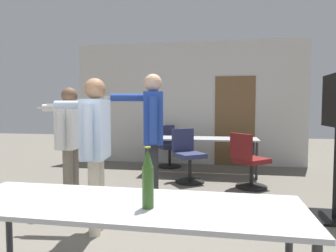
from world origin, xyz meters
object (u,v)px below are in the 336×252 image
at_px(person_left_plaid, 69,135).
at_px(office_chair_near_pushed, 168,147).
at_px(drink_cup, 174,135).
at_px(person_far_watching, 152,127).
at_px(office_chair_side_rolled, 188,157).
at_px(office_chair_mid_tucked, 248,163).
at_px(person_right_polo, 94,140).
at_px(beer_bottle, 148,179).

height_order(person_left_plaid, office_chair_near_pushed, person_left_plaid).
bearing_deg(drink_cup, person_far_watching, -89.89).
relative_size(office_chair_side_rolled, office_chair_mid_tucked, 1.03).
xyz_separation_m(person_far_watching, office_chair_near_pushed, (-0.26, 2.76, -0.65)).
relative_size(person_right_polo, office_chair_near_pushed, 1.79).
height_order(person_right_polo, office_chair_near_pushed, person_right_polo).
bearing_deg(person_left_plaid, person_right_polo, -142.03).
bearing_deg(person_right_polo, drink_cup, -14.68).
height_order(person_right_polo, office_chair_mid_tucked, person_right_polo).
bearing_deg(beer_bottle, drink_cup, 96.50).
bearing_deg(person_far_watching, office_chair_near_pushed, -8.18).
distance_m(person_left_plaid, person_right_polo, 1.10).
xyz_separation_m(person_left_plaid, drink_cup, (1.14, 2.09, -0.19)).
bearing_deg(person_far_watching, drink_cup, -13.48).
bearing_deg(office_chair_near_pushed, person_right_polo, 55.45).
distance_m(beer_bottle, drink_cup, 4.16).
xyz_separation_m(person_right_polo, drink_cup, (0.42, 2.91, -0.22)).
xyz_separation_m(office_chair_near_pushed, office_chair_mid_tucked, (1.63, -1.58, -0.00)).
height_order(person_right_polo, drink_cup, person_right_polo).
relative_size(office_chair_side_rolled, drink_cup, 10.22).
relative_size(person_far_watching, beer_bottle, 4.72).
bearing_deg(office_chair_side_rolled, person_left_plaid, 10.14).
distance_m(person_left_plaid, person_far_watching, 1.16).
xyz_separation_m(office_chair_side_rolled, beer_bottle, (0.14, -3.59, 0.46)).
distance_m(office_chair_side_rolled, beer_bottle, 3.62).
relative_size(person_far_watching, office_chair_near_pushed, 1.94).
distance_m(office_chair_near_pushed, office_chair_mid_tucked, 2.27).
relative_size(person_left_plaid, person_far_watching, 0.90).
bearing_deg(person_right_polo, office_chair_mid_tucked, -47.17).
bearing_deg(beer_bottle, person_far_watching, 102.39).
height_order(office_chair_side_rolled, beer_bottle, beer_bottle).
bearing_deg(office_chair_near_pushed, drink_cup, 76.70).
xyz_separation_m(office_chair_near_pushed, beer_bottle, (0.73, -4.89, 0.48)).
bearing_deg(office_chair_mid_tucked, person_right_polo, -83.32).
height_order(person_far_watching, office_chair_mid_tucked, person_far_watching).
distance_m(office_chair_mid_tucked, beer_bottle, 3.46).
xyz_separation_m(office_chair_side_rolled, office_chair_mid_tucked, (1.04, -0.28, -0.02)).
distance_m(person_left_plaid, office_chair_mid_tucked, 2.86).
xyz_separation_m(person_left_plaid, beer_bottle, (1.62, -2.05, -0.06)).
relative_size(office_chair_side_rolled, beer_bottle, 2.51).
relative_size(person_right_polo, office_chair_mid_tucked, 1.80).
distance_m(person_far_watching, beer_bottle, 2.19).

